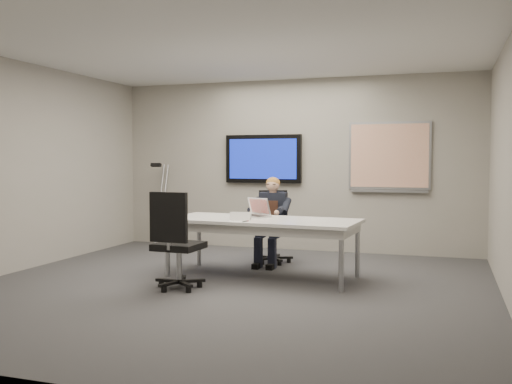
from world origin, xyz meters
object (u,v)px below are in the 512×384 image
(office_chair_far, at_px, (274,240))
(seated_person, at_px, (270,230))
(laptop, at_px, (257,212))
(office_chair_near, at_px, (177,259))
(conference_table, at_px, (262,226))

(office_chair_far, height_order, seated_person, seated_person)
(laptop, bearing_deg, office_chair_near, -91.84)
(office_chair_near, distance_m, seated_person, 1.87)
(conference_table, height_order, office_chair_near, office_chair_near)
(seated_person, distance_m, laptop, 0.65)
(conference_table, xyz_separation_m, office_chair_near, (-0.71, -0.96, -0.31))
(office_chair_far, distance_m, seated_person, 0.29)
(conference_table, distance_m, office_chair_near, 1.23)
(conference_table, xyz_separation_m, seated_person, (-0.15, 0.82, -0.16))
(office_chair_far, bearing_deg, seated_person, -106.51)
(office_chair_near, height_order, laptop, office_chair_near)
(office_chair_near, bearing_deg, laptop, -112.81)
(seated_person, bearing_deg, conference_table, -85.85)
(conference_table, distance_m, laptop, 0.32)
(conference_table, bearing_deg, office_chair_near, -122.82)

